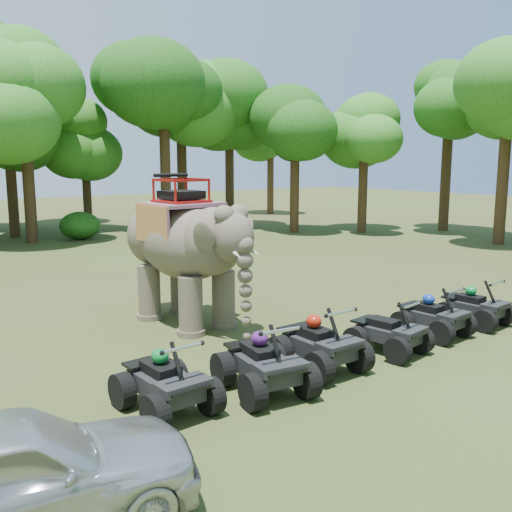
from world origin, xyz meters
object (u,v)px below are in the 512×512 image
object	(u,v)px
atv_0	(165,374)
atv_3	(389,326)
elephant	(184,250)
parked_car	(8,476)
atv_4	(433,311)
atv_5	(476,301)
atv_1	(264,356)
atv_2	(319,337)

from	to	relation	value
atv_0	atv_3	distance (m)	5.32
elephant	parked_car	xyz separation A→B (m)	(-5.84, -6.24, -1.18)
atv_3	atv_4	size ratio (longest dim) A/B	0.98
parked_car	atv_4	bearing A→B (deg)	-72.31
elephant	atv_4	xyz separation A→B (m)	(4.22, -4.51, -1.29)
atv_3	atv_4	world-z (taller)	atv_4
atv_0	atv_4	world-z (taller)	atv_0
atv_3	atv_5	world-z (taller)	atv_5
atv_5	atv_1	bearing A→B (deg)	177.15
parked_car	atv_2	size ratio (longest dim) A/B	2.34
atv_2	atv_4	bearing A→B (deg)	0.06
parked_car	atv_5	bearing A→B (deg)	-73.96
elephant	atv_4	bearing A→B (deg)	-51.30
atv_0	atv_2	world-z (taller)	atv_2
elephant	parked_car	distance (m)	8.63
atv_3	atv_4	distance (m)	1.83
atv_0	atv_5	distance (m)	8.80
elephant	atv_5	size ratio (longest dim) A/B	2.78
atv_0	atv_3	bearing A→B (deg)	-5.75
elephant	parked_car	size ratio (longest dim) A/B	1.06
parked_car	atv_3	distance (m)	8.39
atv_5	atv_4	bearing A→B (deg)	173.66
atv_0	atv_1	distance (m)	1.85
atv_0	atv_4	size ratio (longest dim) A/B	1.06
atv_2	atv_4	world-z (taller)	atv_2
atv_0	atv_2	size ratio (longest dim) A/B	0.96
atv_4	atv_5	bearing A→B (deg)	-6.12
atv_1	parked_car	bearing A→B (deg)	-153.92
elephant	atv_1	distance (m)	5.02
atv_1	atv_4	world-z (taller)	atv_1
atv_2	atv_3	xyz separation A→B (m)	(1.91, -0.18, -0.08)
atv_0	atv_4	distance (m)	7.13
parked_car	atv_0	distance (m)	3.47
parked_car	atv_0	xyz separation A→B (m)	(2.94, 1.85, -0.08)
atv_0	atv_2	bearing A→B (deg)	-4.55
parked_car	elephant	bearing A→B (deg)	-35.18
elephant	atv_0	bearing A→B (deg)	-127.94
atv_4	atv_5	size ratio (longest dim) A/B	1.02
elephant	atv_1	world-z (taller)	elephant
parked_car	atv_4	size ratio (longest dim) A/B	2.58
atv_4	atv_5	distance (m)	1.67
parked_car	atv_5	size ratio (longest dim) A/B	2.63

